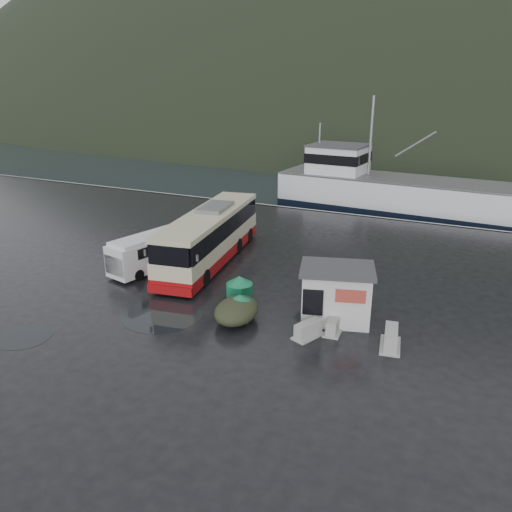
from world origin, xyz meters
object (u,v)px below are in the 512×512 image
at_px(waste_bin_right, 240,301).
at_px(jersey_barrier_b, 333,332).
at_px(coach_bus, 211,261).
at_px(waste_bin_left, 240,319).
at_px(white_van, 151,270).
at_px(fishing_trawler, 398,199).
at_px(dome_tent, 237,321).
at_px(ticket_kiosk, 335,319).
at_px(jersey_barrier_c, 390,347).
at_px(jersey_barrier_a, 308,337).

bearing_deg(waste_bin_right, jersey_barrier_b, -12.05).
bearing_deg(coach_bus, waste_bin_left, -59.54).
xyz_separation_m(coach_bus, waste_bin_right, (4.57, -4.77, 0.00)).
height_order(white_van, fishing_trawler, fishing_trawler).
xyz_separation_m(waste_bin_right, jersey_barrier_b, (5.61, -1.20, 0.00)).
height_order(waste_bin_right, dome_tent, waste_bin_right).
height_order(ticket_kiosk, fishing_trawler, fishing_trawler).
bearing_deg(dome_tent, white_van, 154.26).
bearing_deg(jersey_barrier_b, fishing_trawler, 94.64).
bearing_deg(fishing_trawler, jersey_barrier_b, -81.47).
bearing_deg(white_van, ticket_kiosk, 4.95).
height_order(waste_bin_right, jersey_barrier_b, waste_bin_right).
distance_m(jersey_barrier_b, jersey_barrier_c, 2.72).
height_order(waste_bin_left, ticket_kiosk, ticket_kiosk).
height_order(waste_bin_right, jersey_barrier_a, waste_bin_right).
height_order(white_van, waste_bin_left, white_van).
bearing_deg(jersey_barrier_a, ticket_kiosk, 75.45).
bearing_deg(jersey_barrier_a, coach_bus, 143.03).
bearing_deg(coach_bus, dome_tent, -60.87).
bearing_deg(jersey_barrier_a, dome_tent, 179.70).
distance_m(waste_bin_left, fishing_trawler, 30.35).
height_order(waste_bin_left, dome_tent, waste_bin_left).
xyz_separation_m(coach_bus, jersey_barrier_a, (9.26, -6.97, 0.00)).
bearing_deg(jersey_barrier_b, coach_bus, 149.62).
height_order(coach_bus, fishing_trawler, fishing_trawler).
xyz_separation_m(waste_bin_right, jersey_barrier_c, (8.31, -1.49, 0.00)).
bearing_deg(jersey_barrier_c, fishing_trawler, 99.70).
height_order(coach_bus, ticket_kiosk, coach_bus).
distance_m(waste_bin_right, ticket_kiosk, 5.28).
bearing_deg(waste_bin_right, fishing_trawler, 83.53).
bearing_deg(ticket_kiosk, jersey_barrier_a, -121.08).
bearing_deg(white_van, coach_bus, 61.97).
relative_size(ticket_kiosk, jersey_barrier_c, 2.02).
distance_m(waste_bin_right, jersey_barrier_b, 5.74).
bearing_deg(fishing_trawler, dome_tent, -90.34).
bearing_deg(white_van, fishing_trawler, 81.21).
distance_m(jersey_barrier_a, jersey_barrier_c, 3.70).
xyz_separation_m(white_van, ticket_kiosk, (12.45, -1.66, 0.00)).
bearing_deg(fishing_trawler, waste_bin_right, -92.58).
xyz_separation_m(waste_bin_left, ticket_kiosk, (4.26, 2.02, 0.00)).
bearing_deg(white_van, jersey_barrier_c, 0.75).
distance_m(waste_bin_left, dome_tent, 0.25).
bearing_deg(waste_bin_right, ticket_kiosk, 0.92).
relative_size(white_van, jersey_barrier_c, 3.10).
relative_size(white_van, jersey_barrier_a, 3.53).
bearing_deg(dome_tent, ticket_kiosk, 27.62).
xyz_separation_m(ticket_kiosk, fishing_trawler, (-2.07, 28.26, 0.00)).
bearing_deg(jersey_barrier_a, waste_bin_left, 175.84).
xyz_separation_m(dome_tent, jersey_barrier_b, (4.65, 0.98, 0.00)).
bearing_deg(jersey_barrier_c, waste_bin_left, -176.51).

